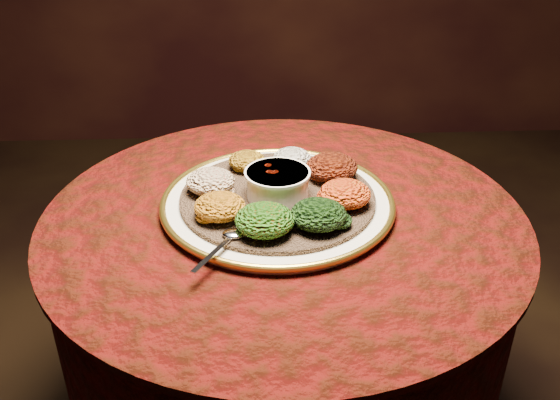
{
  "coord_description": "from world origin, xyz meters",
  "views": [
    {
      "loc": [
        -0.06,
        -1.05,
        1.38
      ],
      "look_at": [
        -0.01,
        0.01,
        0.76
      ],
      "focal_mm": 40.0,
      "sensor_mm": 36.0,
      "label": 1
    }
  ],
  "objects": [
    {
      "name": "portion_kik",
      "position": [
        -0.12,
        -0.05,
        0.79
      ],
      "size": [
        0.1,
        0.09,
        0.05
      ],
      "primitive_type": "ellipsoid",
      "color": "#C16811",
      "rests_on": "injera"
    },
    {
      "name": "portion_tikil",
      "position": [
        0.12,
        -0.02,
        0.79
      ],
      "size": [
        0.1,
        0.1,
        0.05
      ],
      "primitive_type": "ellipsoid",
      "color": "#A2750D",
      "rests_on": "injera"
    },
    {
      "name": "spoon",
      "position": [
        -0.1,
        -0.13,
        0.77
      ],
      "size": [
        0.09,
        0.13,
        0.01
      ],
      "rotation": [
        0.0,
        0.0,
        -2.1
      ],
      "color": "silver",
      "rests_on": "injera"
    },
    {
      "name": "injera",
      "position": [
        -0.01,
        0.02,
        0.76
      ],
      "size": [
        0.46,
        0.46,
        0.01
      ],
      "primitive_type": "cylinder",
      "rotation": [
        0.0,
        0.0,
        0.21
      ],
      "color": "brown",
      "rests_on": "platter"
    },
    {
      "name": "portion_shiro",
      "position": [
        -0.07,
        0.14,
        0.78
      ],
      "size": [
        0.08,
        0.08,
        0.04
      ],
      "primitive_type": "ellipsoid",
      "color": "#996D12",
      "rests_on": "injera"
    },
    {
      "name": "table",
      "position": [
        0.0,
        0.0,
        0.55
      ],
      "size": [
        0.96,
        0.96,
        0.73
      ],
      "color": "black",
      "rests_on": "ground"
    },
    {
      "name": "portion_ayib",
      "position": [
        0.03,
        0.15,
        0.78
      ],
      "size": [
        0.08,
        0.08,
        0.04
      ],
      "primitive_type": "ellipsoid",
      "color": "silver",
      "rests_on": "injera"
    },
    {
      "name": "portion_mixveg",
      "position": [
        -0.04,
        -0.11,
        0.79
      ],
      "size": [
        0.11,
        0.1,
        0.05
      ],
      "primitive_type": "ellipsoid",
      "color": "maroon",
      "rests_on": "injera"
    },
    {
      "name": "portion_kitfo",
      "position": [
        0.1,
        0.09,
        0.79
      ],
      "size": [
        0.11,
        0.1,
        0.05
      ],
      "primitive_type": "ellipsoid",
      "color": "black",
      "rests_on": "injera"
    },
    {
      "name": "stew_bowl",
      "position": [
        -0.01,
        0.02,
        0.79
      ],
      "size": [
        0.13,
        0.13,
        0.05
      ],
      "color": "white",
      "rests_on": "injera"
    },
    {
      "name": "platter",
      "position": [
        -0.01,
        0.02,
        0.75
      ],
      "size": [
        0.54,
        0.54,
        0.02
      ],
      "rotation": [
        0.0,
        0.0,
        -0.24
      ],
      "color": "silver",
      "rests_on": "table"
    },
    {
      "name": "portion_gomen",
      "position": [
        0.06,
        -0.09,
        0.79
      ],
      "size": [
        0.1,
        0.1,
        0.05
      ],
      "primitive_type": "ellipsoid",
      "color": "black",
      "rests_on": "injera"
    },
    {
      "name": "portion_timatim",
      "position": [
        -0.14,
        0.05,
        0.79
      ],
      "size": [
        0.1,
        0.09,
        0.05
      ],
      "primitive_type": "ellipsoid",
      "color": "maroon",
      "rests_on": "injera"
    }
  ]
}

